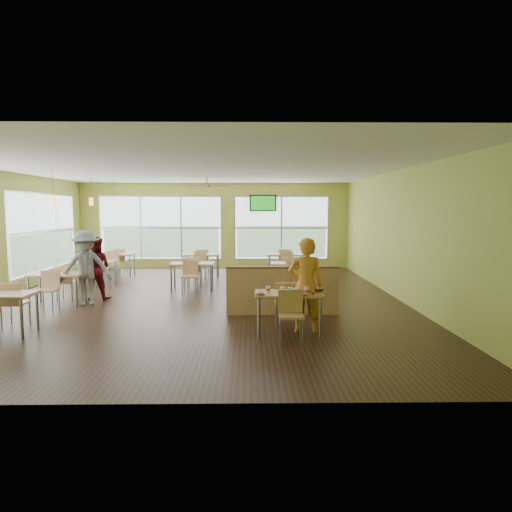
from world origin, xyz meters
name	(u,v)px	position (x,y,z in m)	size (l,w,h in m)	color
room	(196,236)	(0.00, 0.00, 1.60)	(12.00, 12.04, 3.20)	black
window_bays	(122,234)	(-2.65, 3.08, 1.48)	(9.24, 10.24, 2.38)	white
main_table	(289,299)	(2.00, -3.00, 0.63)	(1.22, 1.52, 0.87)	tan
half_wall_divider	(283,290)	(2.00, -1.55, 0.52)	(2.40, 0.14, 1.04)	tan
dining_tables	(167,266)	(-1.05, 1.71, 0.63)	(6.92, 8.72, 0.87)	tan
pendant_lights	(73,201)	(-3.20, 0.68, 2.45)	(0.11, 7.31, 0.86)	#2D2119
ceiling_fan	(207,186)	(0.00, 3.00, 2.95)	(1.25, 1.25, 0.29)	#2D2119
tv_backwall	(263,203)	(1.80, 5.90, 2.45)	(1.00, 0.07, 0.60)	black
man_plaid	(306,285)	(2.31, -2.96, 0.87)	(0.64, 0.42, 1.74)	orange
patron_maroon	(95,268)	(-2.51, 0.12, 0.78)	(0.76, 0.59, 1.57)	#5D0D15
patron_grey	(86,268)	(-2.53, -0.48, 0.88)	(1.14, 0.65, 1.76)	slate
cup_blue	(268,289)	(1.62, -3.06, 0.82)	(0.09, 0.09, 0.33)	white
cup_yellow	(283,290)	(1.89, -3.14, 0.82)	(0.09, 0.09, 0.32)	white
cup_red_near	(290,291)	(2.01, -3.19, 0.82)	(0.09, 0.09, 0.33)	white
cup_red_far	(307,291)	(2.30, -3.22, 0.82)	(0.10, 0.10, 0.37)	white
food_basket	(316,290)	(2.52, -2.91, 0.79)	(0.28, 0.28, 0.06)	black
ketchup_cup	(313,294)	(2.42, -3.17, 0.76)	(0.05, 0.05, 0.02)	maroon
wrapper_left	(260,294)	(1.48, -3.23, 0.77)	(0.18, 0.16, 0.04)	#8F6645
wrapper_mid	(293,289)	(2.09, -2.83, 0.78)	(0.20, 0.18, 0.05)	#8F6645
wrapper_right	(304,295)	(2.25, -3.30, 0.77)	(0.13, 0.12, 0.03)	#8F6645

